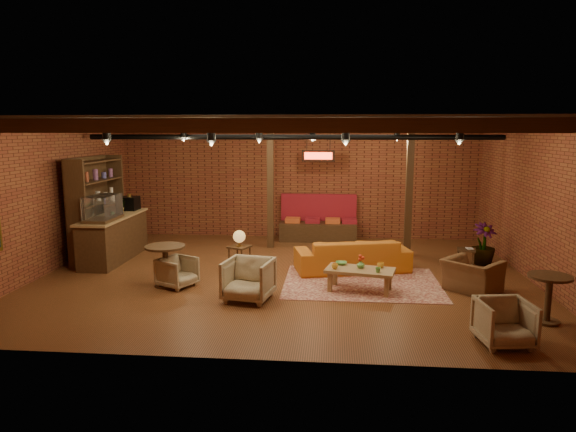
# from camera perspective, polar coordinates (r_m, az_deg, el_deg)

# --- Properties ---
(floor) EXTENTS (10.00, 10.00, 0.00)m
(floor) POSITION_cam_1_polar(r_m,az_deg,el_deg) (10.81, -0.44, -6.64)
(floor) COLOR #3B250E
(floor) RESTS_ON ground
(ceiling) EXTENTS (10.00, 8.00, 0.02)m
(ceiling) POSITION_cam_1_polar(r_m,az_deg,el_deg) (10.39, -0.46, 10.56)
(ceiling) COLOR black
(ceiling) RESTS_ON wall_back
(wall_back) EXTENTS (10.00, 0.02, 3.20)m
(wall_back) POSITION_cam_1_polar(r_m,az_deg,el_deg) (14.44, 1.09, 3.92)
(wall_back) COLOR brown
(wall_back) RESTS_ON ground
(wall_front) EXTENTS (10.00, 0.02, 3.20)m
(wall_front) POSITION_cam_1_polar(r_m,az_deg,el_deg) (6.57, -3.83, -2.92)
(wall_front) COLOR brown
(wall_front) RESTS_ON ground
(wall_left) EXTENTS (0.02, 8.00, 3.20)m
(wall_left) POSITION_cam_1_polar(r_m,az_deg,el_deg) (12.04, -24.88, 1.91)
(wall_left) COLOR brown
(wall_left) RESTS_ON ground
(wall_right) EXTENTS (0.02, 8.00, 3.20)m
(wall_right) POSITION_cam_1_polar(r_m,az_deg,el_deg) (11.17, 26.01, 1.30)
(wall_right) COLOR brown
(wall_right) RESTS_ON ground
(ceiling_beams) EXTENTS (9.80, 6.40, 0.22)m
(ceiling_beams) POSITION_cam_1_polar(r_m,az_deg,el_deg) (10.39, -0.46, 9.90)
(ceiling_beams) COLOR #311F10
(ceiling_beams) RESTS_ON ceiling
(ceiling_pipe) EXTENTS (9.60, 0.12, 0.12)m
(ceiling_pipe) POSITION_cam_1_polar(r_m,az_deg,el_deg) (11.98, 0.29, 8.76)
(ceiling_pipe) COLOR black
(ceiling_pipe) RESTS_ON ceiling
(post_left) EXTENTS (0.16, 0.16, 3.20)m
(post_left) POSITION_cam_1_polar(r_m,az_deg,el_deg) (13.11, -1.97, 3.35)
(post_left) COLOR #311F10
(post_left) RESTS_ON ground
(post_right) EXTENTS (0.16, 0.16, 3.20)m
(post_right) POSITION_cam_1_polar(r_m,az_deg,el_deg) (12.55, 13.31, 2.81)
(post_right) COLOR #311F10
(post_right) RESTS_ON ground
(service_counter) EXTENTS (0.80, 2.50, 1.60)m
(service_counter) POSITION_cam_1_polar(r_m,az_deg,el_deg) (12.63, -18.84, -1.07)
(service_counter) COLOR #311F10
(service_counter) RESTS_ON ground
(plant_counter) EXTENTS (0.35, 0.39, 0.30)m
(plant_counter) POSITION_cam_1_polar(r_m,az_deg,el_deg) (12.70, -18.17, 0.94)
(plant_counter) COLOR #337F33
(plant_counter) RESTS_ON service_counter
(shelving_hutch) EXTENTS (0.52, 2.00, 2.40)m
(shelving_hutch) POSITION_cam_1_polar(r_m,az_deg,el_deg) (12.82, -20.39, 0.81)
(shelving_hutch) COLOR #311F10
(shelving_hutch) RESTS_ON ground
(banquette) EXTENTS (2.10, 0.70, 1.00)m
(banquette) POSITION_cam_1_polar(r_m,az_deg,el_deg) (14.12, 3.37, -0.73)
(banquette) COLOR maroon
(banquette) RESTS_ON ground
(service_sign) EXTENTS (0.86, 0.06, 0.30)m
(service_sign) POSITION_cam_1_polar(r_m,az_deg,el_deg) (13.46, 3.39, 6.70)
(service_sign) COLOR #F63518
(service_sign) RESTS_ON ceiling
(ceiling_spotlights) EXTENTS (6.40, 4.40, 0.28)m
(ceiling_spotlights) POSITION_cam_1_polar(r_m,az_deg,el_deg) (10.39, -0.46, 8.69)
(ceiling_spotlights) COLOR black
(ceiling_spotlights) RESTS_ON ceiling
(rug) EXTENTS (3.07, 2.35, 0.01)m
(rug) POSITION_cam_1_polar(r_m,az_deg,el_deg) (10.41, 8.19, -7.36)
(rug) COLOR maroon
(rug) RESTS_ON floor
(sofa) EXTENTS (2.57, 1.49, 0.70)m
(sofa) POSITION_cam_1_polar(r_m,az_deg,el_deg) (11.18, 7.13, -4.32)
(sofa) COLOR #B35C18
(sofa) RESTS_ON floor
(coffee_table) EXTENTS (1.37, 0.89, 0.69)m
(coffee_table) POSITION_cam_1_polar(r_m,az_deg,el_deg) (9.81, 7.95, -6.09)
(coffee_table) COLOR olive
(coffee_table) RESTS_ON floor
(side_table_lamp) EXTENTS (0.54, 0.54, 0.86)m
(side_table_lamp) POSITION_cam_1_polar(r_m,az_deg,el_deg) (11.26, -5.44, -2.62)
(side_table_lamp) COLOR #311F10
(side_table_lamp) RESTS_ON floor
(round_table_left) EXTENTS (0.77, 0.77, 0.81)m
(round_table_left) POSITION_cam_1_polar(r_m,az_deg,el_deg) (10.27, -13.47, -4.64)
(round_table_left) COLOR #311F10
(round_table_left) RESTS_ON floor
(armchair_a) EXTENTS (0.80, 0.82, 0.64)m
(armchair_a) POSITION_cam_1_polar(r_m,az_deg,el_deg) (10.22, -12.22, -5.96)
(armchair_a) COLOR beige
(armchair_a) RESTS_ON floor
(armchair_b) EXTENTS (0.93, 0.89, 0.83)m
(armchair_b) POSITION_cam_1_polar(r_m,az_deg,el_deg) (9.24, -4.43, -6.83)
(armchair_b) COLOR beige
(armchair_b) RESTS_ON floor
(armchair_right) EXTENTS (1.11, 1.09, 0.83)m
(armchair_right) POSITION_cam_1_polar(r_m,az_deg,el_deg) (10.30, 19.80, -5.67)
(armchair_right) COLOR brown
(armchair_right) RESTS_ON floor
(side_table_book) EXTENTS (0.47, 0.47, 0.45)m
(side_table_book) POSITION_cam_1_polar(r_m,az_deg,el_deg) (11.94, 19.20, -3.63)
(side_table_book) COLOR #311F10
(side_table_book) RESTS_ON floor
(round_table_right) EXTENTS (0.66, 0.66, 0.77)m
(round_table_right) POSITION_cam_1_polar(r_m,az_deg,el_deg) (9.10, 27.00, -7.45)
(round_table_right) COLOR #311F10
(round_table_right) RESTS_ON floor
(armchair_far) EXTENTS (0.78, 0.74, 0.72)m
(armchair_far) POSITION_cam_1_polar(r_m,az_deg,el_deg) (7.99, 22.94, -10.66)
(armchair_far) COLOR beige
(armchair_far) RESTS_ON floor
(plant_tall) EXTENTS (1.99, 1.99, 2.83)m
(plant_tall) POSITION_cam_1_polar(r_m,az_deg,el_deg) (12.24, 21.16, 1.39)
(plant_tall) COLOR #4C7F4C
(plant_tall) RESTS_ON floor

